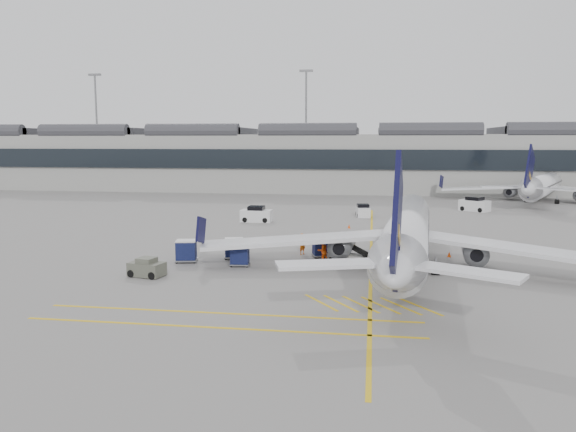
# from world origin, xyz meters

# --- Properties ---
(ground) EXTENTS (220.00, 220.00, 0.00)m
(ground) POSITION_xyz_m (0.00, 0.00, 0.00)
(ground) COLOR gray
(ground) RESTS_ON ground
(terminal) EXTENTS (200.00, 20.45, 12.40)m
(terminal) POSITION_xyz_m (0.00, 71.93, 6.14)
(terminal) COLOR #9E9E99
(terminal) RESTS_ON ground
(light_masts) EXTENTS (113.00, 0.60, 25.45)m
(light_masts) POSITION_xyz_m (-1.67, 86.00, 14.49)
(light_masts) COLOR slate
(light_masts) RESTS_ON ground
(apron_markings) EXTENTS (0.25, 60.00, 0.01)m
(apron_markings) POSITION_xyz_m (10.00, 10.00, 0.01)
(apron_markings) COLOR gold
(apron_markings) RESTS_ON ground
(airliner_main) EXTENTS (32.40, 35.54, 9.45)m
(airliner_main) POSITION_xyz_m (12.68, 3.29, 2.78)
(airliner_main) COLOR silver
(airliner_main) RESTS_ON ground
(airliner_far) EXTENTS (30.09, 33.22, 9.44)m
(airliner_far) POSITION_xyz_m (37.40, 54.97, 2.77)
(airliner_far) COLOR silver
(airliner_far) RESTS_ON ground
(belt_loader) EXTENTS (4.31, 2.71, 1.72)m
(belt_loader) POSITION_xyz_m (8.10, 5.06, 0.50)
(belt_loader) COLOR beige
(belt_loader) RESTS_ON ground
(baggage_cart_a) EXTENTS (1.94, 1.76, 1.70)m
(baggage_cart_a) POSITION_xyz_m (5.83, 6.65, 0.91)
(baggage_cart_a) COLOR gray
(baggage_cart_a) RESTS_ON ground
(baggage_cart_b) EXTENTS (1.90, 1.69, 1.72)m
(baggage_cart_b) POSITION_xyz_m (-1.47, 4.91, 0.92)
(baggage_cart_b) COLOR gray
(baggage_cart_b) RESTS_ON ground
(baggage_cart_c) EXTENTS (1.64, 1.40, 1.62)m
(baggage_cart_c) POSITION_xyz_m (-0.32, 2.22, 0.87)
(baggage_cart_c) COLOR gray
(baggage_cart_c) RESTS_ON ground
(baggage_cart_d) EXTENTS (1.96, 1.72, 1.82)m
(baggage_cart_d) POSITION_xyz_m (-5.01, 2.97, 0.97)
(baggage_cart_d) COLOR gray
(baggage_cart_d) RESTS_ON ground
(ramp_agent_a) EXTENTS (0.76, 0.81, 1.86)m
(ramp_agent_a) POSITION_xyz_m (4.05, 7.44, 0.93)
(ramp_agent_a) COLOR orange
(ramp_agent_a) RESTS_ON ground
(ramp_agent_b) EXTENTS (1.18, 1.15, 1.92)m
(ramp_agent_b) POSITION_xyz_m (6.06, 4.61, 0.96)
(ramp_agent_b) COLOR #F9510D
(ramp_agent_b) RESTS_ON ground
(pushback_tug) EXTENTS (2.77, 2.03, 1.40)m
(pushback_tug) POSITION_xyz_m (-6.28, -2.19, 0.62)
(pushback_tug) COLOR #56584A
(pushback_tug) RESTS_ON ground
(safety_cone_nose) EXTENTS (0.33, 0.33, 0.46)m
(safety_cone_nose) POSITION_xyz_m (7.46, 22.88, 0.23)
(safety_cone_nose) COLOR #F24C0A
(safety_cone_nose) RESTS_ON ground
(safety_cone_engine) EXTENTS (0.34, 0.34, 0.48)m
(safety_cone_engine) POSITION_xyz_m (16.63, 8.25, 0.24)
(safety_cone_engine) COLOR #F24C0A
(safety_cone_engine) RESTS_ON ground
(service_van_left) EXTENTS (3.80, 1.98, 1.93)m
(service_van_left) POSITION_xyz_m (-4.03, 26.45, 0.86)
(service_van_left) COLOR silver
(service_van_left) RESTS_ON ground
(service_van_mid) EXTENTS (2.04, 3.41, 1.65)m
(service_van_mid) POSITION_xyz_m (8.83, 33.03, 0.74)
(service_van_mid) COLOR silver
(service_van_mid) RESTS_ON ground
(service_van_right) EXTENTS (4.39, 4.01, 2.05)m
(service_van_right) POSITION_xyz_m (24.34, 41.25, 0.92)
(service_van_right) COLOR silver
(service_van_right) RESTS_ON ground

